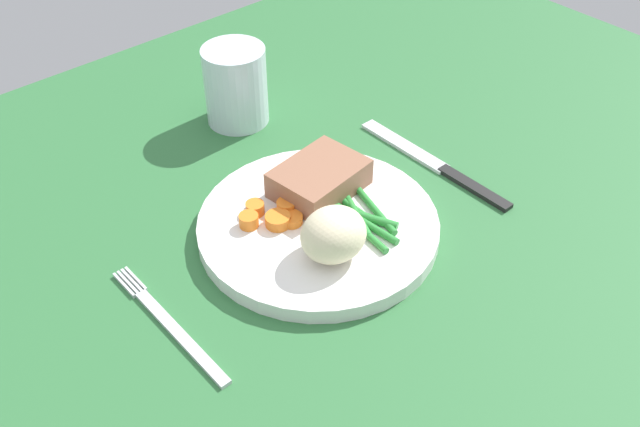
{
  "coord_description": "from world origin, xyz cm",
  "views": [
    {
      "loc": [
        -35.03,
        -38.99,
        49.33
      ],
      "look_at": [
        -0.89,
        -0.26,
        4.6
      ],
      "focal_mm": 40.55,
      "sensor_mm": 36.0,
      "label": 1
    }
  ],
  "objects_px": {
    "dinner_plate": "(320,228)",
    "water_glass": "(236,90)",
    "meat_portion": "(319,179)",
    "fork": "(170,324)",
    "knife": "(436,165)"
  },
  "relations": [
    {
      "from": "meat_portion",
      "to": "fork",
      "type": "bearing_deg",
      "value": -169.11
    },
    {
      "from": "dinner_plate",
      "to": "knife",
      "type": "relative_size",
      "value": 1.13
    },
    {
      "from": "dinner_plate",
      "to": "knife",
      "type": "bearing_deg",
      "value": -0.99
    },
    {
      "from": "knife",
      "to": "water_glass",
      "type": "height_order",
      "value": "water_glass"
    },
    {
      "from": "dinner_plate",
      "to": "fork",
      "type": "xyz_separation_m",
      "value": [
        -0.17,
        -0.0,
        -0.01
      ]
    },
    {
      "from": "meat_portion",
      "to": "water_glass",
      "type": "height_order",
      "value": "water_glass"
    },
    {
      "from": "meat_portion",
      "to": "knife",
      "type": "xyz_separation_m",
      "value": [
        0.13,
        -0.04,
        -0.03
      ]
    },
    {
      "from": "dinner_plate",
      "to": "fork",
      "type": "relative_size",
      "value": 1.4
    },
    {
      "from": "dinner_plate",
      "to": "meat_portion",
      "type": "relative_size",
      "value": 2.61
    },
    {
      "from": "dinner_plate",
      "to": "water_glass",
      "type": "distance_m",
      "value": 0.22
    },
    {
      "from": "dinner_plate",
      "to": "water_glass",
      "type": "bearing_deg",
      "value": 74.24
    },
    {
      "from": "meat_portion",
      "to": "fork",
      "type": "height_order",
      "value": "meat_portion"
    },
    {
      "from": "knife",
      "to": "fork",
      "type": "bearing_deg",
      "value": 179.04
    },
    {
      "from": "meat_portion",
      "to": "knife",
      "type": "distance_m",
      "value": 0.14
    },
    {
      "from": "knife",
      "to": "water_glass",
      "type": "relative_size",
      "value": 2.25
    }
  ]
}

